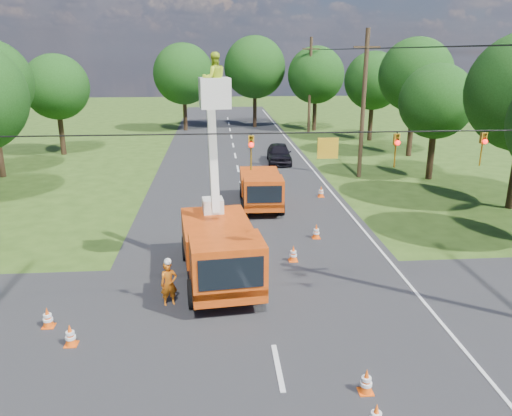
{
  "coord_description": "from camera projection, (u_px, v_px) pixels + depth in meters",
  "views": [
    {
      "loc": [
        -1.57,
        -11.9,
        8.47
      ],
      "look_at": [
        -0.08,
        6.8,
        2.6
      ],
      "focal_mm": 35.0,
      "sensor_mm": 36.0,
      "label": 1
    }
  ],
  "objects": [
    {
      "name": "tree_left_f",
      "position": [
        56.0,
        87.0,
        41.59
      ],
      "size": [
        5.4,
        5.4,
        8.4
      ],
      "color": "#382616",
      "rests_on": "ground"
    },
    {
      "name": "pole_right_far",
      "position": [
        310.0,
        85.0,
        53.04
      ],
      "size": [
        1.8,
        0.3,
        10.0
      ],
      "color": "#4C3823",
      "rests_on": "ground"
    },
    {
      "name": "ground_worker",
      "position": [
        169.0,
        284.0,
        17.24
      ],
      "size": [
        0.69,
        0.56,
        1.62
      ],
      "primitive_type": "imported",
      "rotation": [
        0.0,
        0.0,
        0.33
      ],
      "color": "orange",
      "rests_on": "ground"
    },
    {
      "name": "ground",
      "position": [
        241.0,
        186.0,
        32.99
      ],
      "size": [
        140.0,
        140.0,
        0.0
      ],
      "primitive_type": "plane",
      "color": "#2E4815",
      "rests_on": "ground"
    },
    {
      "name": "distant_car",
      "position": [
        279.0,
        153.0,
        39.72
      ],
      "size": [
        2.08,
        4.64,
        1.55
      ],
      "primitive_type": "imported",
      "rotation": [
        0.0,
        0.0,
        -0.06
      ],
      "color": "black",
      "rests_on": "ground"
    },
    {
      "name": "tree_right_d",
      "position": [
        416.0,
        75.0,
        40.69
      ],
      "size": [
        6.0,
        6.0,
        9.7
      ],
      "color": "#382616",
      "rests_on": "ground"
    },
    {
      "name": "signal_span",
      "position": [
        349.0,
        147.0,
        14.28
      ],
      "size": [
        18.0,
        0.29,
        1.07
      ],
      "color": "black",
      "rests_on": "ground"
    },
    {
      "name": "bucket_truck",
      "position": [
        220.0,
        237.0,
        18.84
      ],
      "size": [
        3.24,
        6.93,
        8.48
      ],
      "rotation": [
        0.0,
        0.0,
        0.11
      ],
      "color": "#D8480F",
      "rests_on": "ground"
    },
    {
      "name": "tree_right_c",
      "position": [
        437.0,
        102.0,
        33.36
      ],
      "size": [
        5.0,
        5.0,
        7.83
      ],
      "color": "#382616",
      "rests_on": "ground"
    },
    {
      "name": "pole_right_mid",
      "position": [
        363.0,
        104.0,
        34.02
      ],
      "size": [
        1.8,
        0.3,
        10.0
      ],
      "color": "#4C3823",
      "rests_on": "ground"
    },
    {
      "name": "road_main",
      "position": [
        241.0,
        186.0,
        32.99
      ],
      "size": [
        12.0,
        100.0,
        0.06
      ],
      "primitive_type": "cube",
      "color": "black",
      "rests_on": "ground"
    },
    {
      "name": "traffic_cone_3",
      "position": [
        316.0,
        231.0,
        23.6
      ],
      "size": [
        0.38,
        0.38,
        0.71
      ],
      "color": "#F6540C",
      "rests_on": "ground"
    },
    {
      "name": "second_truck",
      "position": [
        261.0,
        188.0,
        28.27
      ],
      "size": [
        2.4,
        5.78,
        2.14
      ],
      "rotation": [
        0.0,
        0.0,
        -0.02
      ],
      "color": "#D8480F",
      "rests_on": "ground"
    },
    {
      "name": "traffic_cone_8",
      "position": [
        366.0,
        381.0,
        12.85
      ],
      "size": [
        0.38,
        0.38,
        0.71
      ],
      "color": "#F6540C",
      "rests_on": "ground"
    },
    {
      "name": "traffic_cone_2",
      "position": [
        293.0,
        254.0,
        21.01
      ],
      "size": [
        0.38,
        0.38,
        0.71
      ],
      "color": "#F6540C",
      "rests_on": "ground"
    },
    {
      "name": "traffic_cone_7",
      "position": [
        321.0,
        192.0,
        30.36
      ],
      "size": [
        0.38,
        0.38,
        0.71
      ],
      "color": "#F6540C",
      "rests_on": "ground"
    },
    {
      "name": "tree_right_e",
      "position": [
        373.0,
        81.0,
        48.48
      ],
      "size": [
        5.6,
        5.6,
        8.63
      ],
      "color": "#382616",
      "rests_on": "ground"
    },
    {
      "name": "tree_far_b",
      "position": [
        255.0,
        67.0,
        56.87
      ],
      "size": [
        7.0,
        7.0,
        10.32
      ],
      "color": "#382616",
      "rests_on": "ground"
    },
    {
      "name": "traffic_cone_4",
      "position": [
        70.0,
        335.0,
        14.95
      ],
      "size": [
        0.38,
        0.38,
        0.71
      ],
      "color": "#F6540C",
      "rests_on": "ground"
    },
    {
      "name": "tree_far_a",
      "position": [
        183.0,
        74.0,
        54.55
      ],
      "size": [
        6.6,
        6.6,
        9.5
      ],
      "color": "#382616",
      "rests_on": "ground"
    },
    {
      "name": "traffic_cone_5",
      "position": [
        48.0,
        318.0,
        15.95
      ],
      "size": [
        0.38,
        0.38,
        0.71
      ],
      "color": "#F6540C",
      "rests_on": "ground"
    },
    {
      "name": "road_cross",
      "position": [
        270.0,
        331.0,
        15.87
      ],
      "size": [
        56.0,
        10.0,
        0.07
      ],
      "primitive_type": "cube",
      "color": "black",
      "rests_on": "ground"
    },
    {
      "name": "edge_line",
      "position": [
        325.0,
        184.0,
        33.42
      ],
      "size": [
        0.12,
        90.0,
        0.02
      ],
      "primitive_type": "cube",
      "color": "silver",
      "rests_on": "ground"
    },
    {
      "name": "tree_far_c",
      "position": [
        316.0,
        75.0,
        54.74
      ],
      "size": [
        6.2,
        6.2,
        9.18
      ],
      "color": "#382616",
      "rests_on": "ground"
    }
  ]
}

